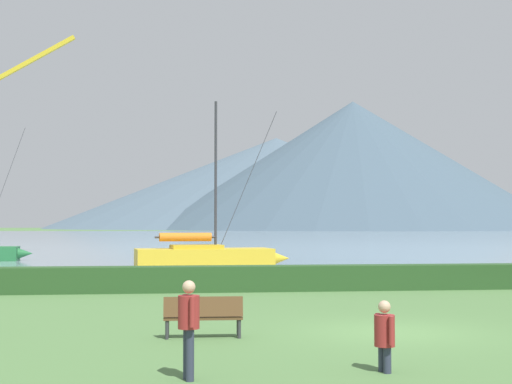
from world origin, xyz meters
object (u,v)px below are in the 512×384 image
at_px(person_standing_walker, 189,321).
at_px(sailboat_slip_1, 206,257).
at_px(park_bench_under_tree, 203,315).
at_px(person_seated_viewer, 385,333).

bearing_deg(person_standing_walker, sailboat_slip_1, 74.37).
height_order(park_bench_under_tree, person_seated_viewer, person_seated_viewer).
distance_m(sailboat_slip_1, person_seated_viewer, 28.76).
bearing_deg(person_seated_viewer, person_standing_walker, 171.96).
bearing_deg(sailboat_slip_1, park_bench_under_tree, -100.10).
xyz_separation_m(sailboat_slip_1, person_seated_viewer, (1.64, -28.71, -0.04)).
bearing_deg(person_standing_walker, person_seated_viewer, -8.20).
bearing_deg(sailboat_slip_1, person_standing_walker, -100.52).
distance_m(person_seated_viewer, person_standing_walker, 3.44).
height_order(sailboat_slip_1, person_standing_walker, sailboat_slip_1).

